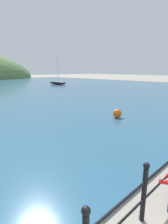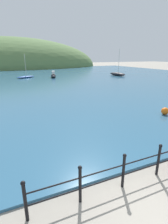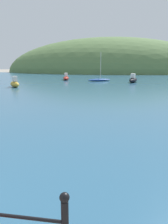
{
  "view_description": "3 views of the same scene",
  "coord_description": "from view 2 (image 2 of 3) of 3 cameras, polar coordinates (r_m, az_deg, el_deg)",
  "views": [
    {
      "loc": [
        -1.36,
        0.25,
        2.78
      ],
      "look_at": [
        3.24,
        5.14,
        1.17
      ],
      "focal_mm": 28.0,
      "sensor_mm": 36.0,
      "label": 1
    },
    {
      "loc": [
        -3.18,
        -2.22,
        4.04
      ],
      "look_at": [
        0.6,
        6.2,
        1.06
      ],
      "focal_mm": 28.0,
      "sensor_mm": 36.0,
      "label": 2
    },
    {
      "loc": [
        3.38,
        -0.66,
        2.64
      ],
      "look_at": [
        2.1,
        7.28,
        0.86
      ],
      "focal_mm": 35.0,
      "sensor_mm": 36.0,
      "label": 3
    }
  ],
  "objects": [
    {
      "name": "mooring_buoy",
      "position": [
        13.45,
        24.92,
        0.28
      ],
      "size": [
        0.51,
        0.51,
        0.51
      ],
      "primitive_type": "sphere",
      "color": "orange",
      "rests_on": "water"
    },
    {
      "name": "water",
      "position": [
        34.6,
        -19.09,
        10.32
      ],
      "size": [
        80.0,
        60.0,
        0.1
      ],
      "primitive_type": "cube",
      "color": "#2D5B7A",
      "rests_on": "ground"
    },
    {
      "name": "iron_railing",
      "position": [
        5.88,
        12.78,
        -17.88
      ],
      "size": [
        6.03,
        0.12,
        1.21
      ],
      "color": "black",
      "rests_on": "ground"
    },
    {
      "name": "far_hillside",
      "position": [
        70.85,
        -22.23,
        13.36
      ],
      "size": [
        63.65,
        35.01,
        20.8
      ],
      "color": "#567542",
      "rests_on": "ground"
    },
    {
      "name": "boat_far_left",
      "position": [
        34.15,
        -9.98,
        11.69
      ],
      "size": [
        1.68,
        3.31,
        1.22
      ],
      "color": "black",
      "rests_on": "water"
    },
    {
      "name": "ground_plane",
      "position": [
        5.6,
        24.29,
        -30.21
      ],
      "size": [
        200.0,
        200.0,
        0.0
      ],
      "primitive_type": "plane",
      "color": "gray"
    },
    {
      "name": "boat_red_dinghy",
      "position": [
        37.61,
        10.86,
        12.11
      ],
      "size": [
        1.97,
        4.35,
        5.28
      ],
      "color": "black",
      "rests_on": "water"
    },
    {
      "name": "boat_twin_mast",
      "position": [
        34.82,
        -18.5,
        10.86
      ],
      "size": [
        3.63,
        2.49,
        4.25
      ],
      "color": "#1E4793",
      "rests_on": "water"
    }
  ]
}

